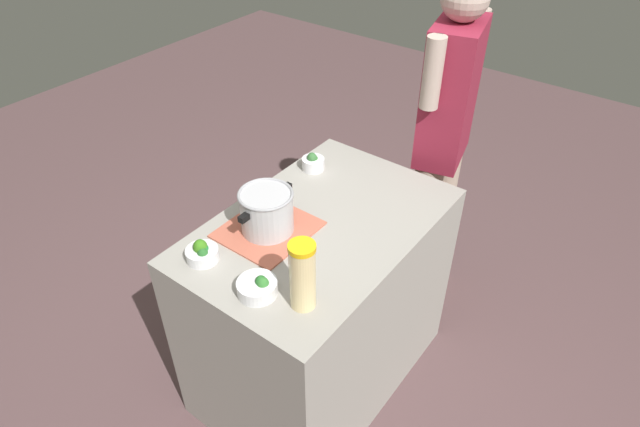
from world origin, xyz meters
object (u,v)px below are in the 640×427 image
(lemonade_pitcher, at_px, (303,276))
(broccoli_bowl_back, at_px, (202,253))
(broccoli_bowl_front, at_px, (313,162))
(person_cook, at_px, (442,142))
(cooking_pot, at_px, (267,211))
(broccoli_bowl_center, at_px, (258,287))

(lemonade_pitcher, xyz_separation_m, broccoli_bowl_back, (-0.05, 0.42, -0.10))
(broccoli_bowl_front, bearing_deg, broccoli_bowl_back, -176.23)
(person_cook, bearing_deg, lemonade_pitcher, -175.13)
(broccoli_bowl_front, relative_size, broccoli_bowl_back, 0.85)
(broccoli_bowl_front, bearing_deg, lemonade_pitcher, -144.61)
(broccoli_bowl_front, xyz_separation_m, broccoli_bowl_back, (-0.71, -0.05, -0.00))
(cooking_pot, bearing_deg, person_cook, -14.06)
(person_cook, bearing_deg, broccoli_bowl_back, 165.38)
(cooking_pot, height_order, broccoli_bowl_back, cooking_pot)
(broccoli_bowl_back, bearing_deg, broccoli_bowl_center, -90.85)
(lemonade_pitcher, bearing_deg, cooking_pot, 57.96)
(broccoli_bowl_front, distance_m, broccoli_bowl_back, 0.71)
(lemonade_pitcher, distance_m, broccoli_bowl_back, 0.44)
(broccoli_bowl_back, bearing_deg, broccoli_bowl_front, 3.77)
(lemonade_pitcher, bearing_deg, person_cook, 4.87)
(broccoli_bowl_center, relative_size, person_cook, 0.08)
(cooking_pot, bearing_deg, broccoli_bowl_back, 163.34)
(cooking_pot, height_order, broccoli_bowl_front, cooking_pot)
(cooking_pot, relative_size, person_cook, 0.16)
(broccoli_bowl_front, bearing_deg, broccoli_bowl_center, -155.95)
(broccoli_bowl_back, xyz_separation_m, person_cook, (1.24, -0.32, -0.01))
(broccoli_bowl_front, bearing_deg, cooking_pot, -164.25)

